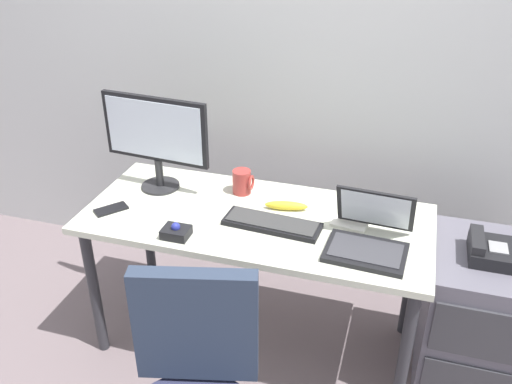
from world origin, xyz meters
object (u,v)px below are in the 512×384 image
object	(u,v)px
laptop	(369,236)
trackball_mouse	(176,232)
paper_notepad	(354,217)
coffee_mug	(242,182)
banana	(286,206)
file_cabinet	(473,320)
monitor_main	(155,135)
cell_phone	(111,209)
keyboard	(272,224)
desk_phone	(489,250)

from	to	relation	value
laptop	trackball_mouse	distance (m)	0.77
laptop	paper_notepad	distance (m)	0.22
coffee_mug	banana	xyz separation A→B (m)	(0.23, -0.09, -0.04)
file_cabinet	monitor_main	bearing A→B (deg)	176.99
file_cabinet	trackball_mouse	xyz separation A→B (m)	(-1.23, -0.29, 0.40)
coffee_mug	cell_phone	size ratio (longest dim) A/B	0.80
file_cabinet	coffee_mug	world-z (taller)	coffee_mug
keyboard	trackball_mouse	world-z (taller)	trackball_mouse
desk_phone	cell_phone	size ratio (longest dim) A/B	1.41
banana	file_cabinet	bearing A→B (deg)	-3.26
desk_phone	monitor_main	bearing A→B (deg)	176.33
trackball_mouse	paper_notepad	size ratio (longest dim) A/B	0.53
trackball_mouse	paper_notepad	bearing A→B (deg)	27.42
file_cabinet	cell_phone	distance (m)	1.65
keyboard	banana	size ratio (longest dim) A/B	2.20
monitor_main	banana	bearing A→B (deg)	-2.68
coffee_mug	keyboard	bearing A→B (deg)	-49.14
desk_phone	trackball_mouse	world-z (taller)	trackball_mouse
laptop	banana	bearing A→B (deg)	153.92
desk_phone	banana	xyz separation A→B (m)	(-0.84, 0.06, 0.02)
file_cabinet	desk_phone	world-z (taller)	desk_phone
desk_phone	keyboard	distance (m)	0.87
trackball_mouse	paper_notepad	distance (m)	0.76
file_cabinet	paper_notepad	xyz separation A→B (m)	(-0.55, 0.06, 0.38)
file_cabinet	laptop	bearing A→B (deg)	-163.62
keyboard	trackball_mouse	distance (m)	0.40
desk_phone	banana	world-z (taller)	desk_phone
file_cabinet	coffee_mug	distance (m)	1.18
trackball_mouse	desk_phone	bearing A→B (deg)	12.64
desk_phone	cell_phone	bearing A→B (deg)	-174.06
file_cabinet	keyboard	bearing A→B (deg)	-173.31
monitor_main	trackball_mouse	world-z (taller)	monitor_main
file_cabinet	banana	xyz separation A→B (m)	(-0.85, 0.05, 0.40)
paper_notepad	trackball_mouse	bearing A→B (deg)	-152.58
trackball_mouse	cell_phone	size ratio (longest dim) A/B	0.77
coffee_mug	cell_phone	xyz separation A→B (m)	(-0.51, -0.32, -0.05)
banana	keyboard	bearing A→B (deg)	-98.85
file_cabinet	cell_phone	world-z (taller)	cell_phone
laptop	file_cabinet	bearing A→B (deg)	16.38
keyboard	banana	world-z (taller)	banana
cell_phone	paper_notepad	bearing A→B (deg)	52.78
coffee_mug	paper_notepad	distance (m)	0.54
laptop	trackball_mouse	size ratio (longest dim) A/B	3.04
keyboard	paper_notepad	distance (m)	0.36
cell_phone	file_cabinet	bearing A→B (deg)	46.19
desk_phone	monitor_main	world-z (taller)	monitor_main
keyboard	coffee_mug	size ratio (longest dim) A/B	3.69
laptop	monitor_main	bearing A→B (deg)	167.89
keyboard	banana	xyz separation A→B (m)	(0.02, 0.15, 0.01)
laptop	coffee_mug	xyz separation A→B (m)	(-0.61, 0.28, 0.01)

